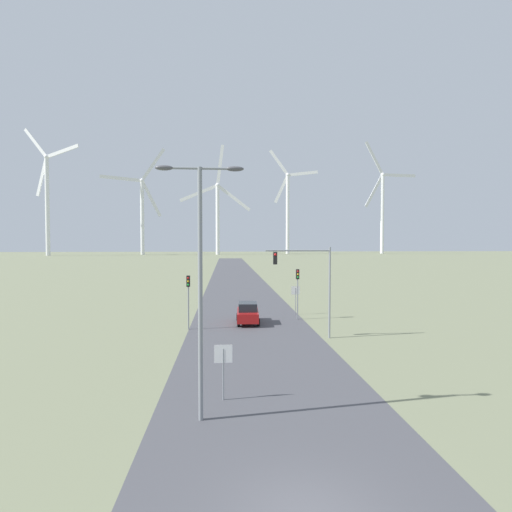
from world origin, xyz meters
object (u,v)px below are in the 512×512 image
object	(u,v)px
stop_sign_far	(295,295)
stop_sign_near	(223,361)
wind_turbine_far_left	(47,195)
traffic_light_post_near_left	(188,290)
wind_turbine_right	(288,206)
wind_turbine_center	(218,210)
wind_turbine_far_right	(382,205)
car_approaching	(248,313)
traffic_light_post_near_right	(298,283)
traffic_light_mast_overhead	(308,274)
streetlamp	(200,261)
wind_turbine_left	(142,208)

from	to	relation	value
stop_sign_far	stop_sign_near	bearing A→B (deg)	-108.43
stop_sign_far	wind_turbine_far_left	distance (m)	212.68
traffic_light_post_near_left	wind_turbine_right	distance (m)	224.75
wind_turbine_center	wind_turbine_far_right	distance (m)	105.53
stop_sign_near	stop_sign_far	bearing A→B (deg)	71.57
stop_sign_near	car_approaching	xyz separation A→B (m)	(2.01, 16.74, -0.82)
traffic_light_post_near_right	traffic_light_mast_overhead	distance (m)	7.38
wind_turbine_center	wind_turbine_far_right	size ratio (longest dim) A/B	0.90
streetlamp	traffic_light_mast_overhead	bearing A→B (deg)	61.59
traffic_light_post_near_right	wind_turbine_far_left	bearing A→B (deg)	118.66
traffic_light_post_near_left	traffic_light_mast_overhead	distance (m)	9.87
wind_turbine_far_left	wind_turbine_right	xyz separation A→B (m)	(134.60, 29.09, -1.99)
traffic_light_post_near_left	streetlamp	bearing A→B (deg)	-83.07
wind_turbine_left	wind_turbine_far_left	bearing A→B (deg)	-161.67
car_approaching	wind_turbine_right	distance (m)	222.16
wind_turbine_far_right	wind_turbine_far_left	bearing A→B (deg)	-172.45
streetlamp	stop_sign_far	size ratio (longest dim) A/B	3.61
car_approaching	streetlamp	bearing A→B (deg)	-98.76
car_approaching	wind_turbine_center	size ratio (longest dim) A/B	0.07
wind_turbine_far_right	car_approaching	bearing A→B (deg)	-114.57
car_approaching	wind_turbine_far_right	bearing A→B (deg)	65.43
stop_sign_far	wind_turbine_far_right	size ratio (longest dim) A/B	0.04
stop_sign_far	traffic_light_post_near_left	distance (m)	11.49
traffic_light_mast_overhead	wind_turbine_right	size ratio (longest dim) A/B	0.10
traffic_light_post_near_right	wind_turbine_far_left	distance (m)	214.45
stop_sign_far	wind_turbine_left	size ratio (longest dim) A/B	0.04
streetlamp	wind_turbine_far_right	world-z (taller)	wind_turbine_far_right
stop_sign_far	wind_turbine_far_left	world-z (taller)	wind_turbine_far_left
wind_turbine_left	wind_turbine_center	distance (m)	44.20
stop_sign_near	traffic_light_post_near_left	distance (m)	15.04
traffic_light_mast_overhead	wind_turbine_center	distance (m)	205.99
streetlamp	wind_turbine_left	distance (m)	228.14
traffic_light_post_near_left	wind_turbine_center	size ratio (longest dim) A/B	0.07
car_approaching	traffic_light_mast_overhead	bearing A→B (deg)	-54.43
stop_sign_near	wind_turbine_right	world-z (taller)	wind_turbine_right
traffic_light_post_near_right	wind_turbine_left	distance (m)	210.72
stop_sign_near	wind_turbine_far_right	distance (m)	252.91
traffic_light_post_near_left	wind_turbine_far_right	size ratio (longest dim) A/B	0.06
streetlamp	wind_turbine_right	bearing A→B (deg)	80.32
stop_sign_far	traffic_light_mast_overhead	bearing A→B (deg)	-94.46
streetlamp	stop_sign_near	world-z (taller)	streetlamp
wind_turbine_far_left	traffic_light_mast_overhead	bearing A→B (deg)	-62.37
streetlamp	wind_turbine_center	xyz separation A→B (m)	(-3.70, 217.54, 19.64)
wind_turbine_far_left	wind_turbine_center	world-z (taller)	wind_turbine_far_left
stop_sign_near	wind_turbine_far_left	distance (m)	227.82
wind_turbine_right	wind_turbine_far_right	world-z (taller)	wind_turbine_far_right
streetlamp	traffic_light_mast_overhead	world-z (taller)	streetlamp
traffic_light_post_near_left	traffic_light_post_near_right	xyz separation A→B (m)	(9.53, 3.53, 0.16)
wind_turbine_far_left	wind_turbine_far_right	distance (m)	196.75
stop_sign_near	wind_turbine_center	distance (m)	217.00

